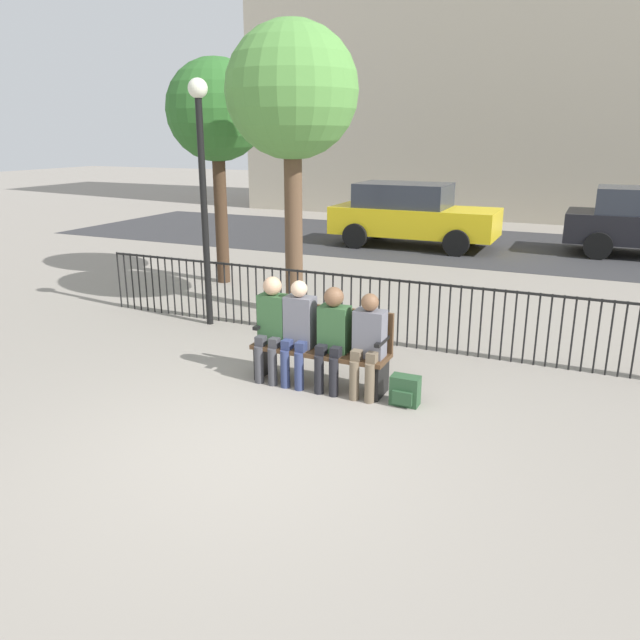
# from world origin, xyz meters

# --- Properties ---
(ground_plane) EXTENTS (80.00, 80.00, 0.00)m
(ground_plane) POSITION_xyz_m (0.00, 0.00, 0.00)
(ground_plane) COLOR gray
(park_bench) EXTENTS (1.63, 0.45, 0.92)m
(park_bench) POSITION_xyz_m (0.00, 1.74, 0.49)
(park_bench) COLOR #4C331E
(park_bench) RESTS_ON ground
(seated_person_0) EXTENTS (0.34, 0.39, 1.25)m
(seated_person_0) POSITION_xyz_m (-0.60, 1.61, 0.71)
(seated_person_0) COLOR #3D3D42
(seated_person_0) RESTS_ON ground
(seated_person_1) EXTENTS (0.34, 0.39, 1.24)m
(seated_person_1) POSITION_xyz_m (-0.25, 1.61, 0.69)
(seated_person_1) COLOR navy
(seated_person_1) RESTS_ON ground
(seated_person_2) EXTENTS (0.34, 0.39, 1.21)m
(seated_person_2) POSITION_xyz_m (0.18, 1.61, 0.68)
(seated_person_2) COLOR black
(seated_person_2) RESTS_ON ground
(seated_person_3) EXTENTS (0.34, 0.39, 1.18)m
(seated_person_3) POSITION_xyz_m (0.61, 1.61, 0.66)
(seated_person_3) COLOR brown
(seated_person_3) RESTS_ON ground
(backpack) EXTENTS (0.31, 0.22, 0.33)m
(backpack) POSITION_xyz_m (1.07, 1.53, 0.16)
(backpack) COLOR #284C2D
(backpack) RESTS_ON ground
(fence_railing) EXTENTS (9.01, 0.03, 0.95)m
(fence_railing) POSITION_xyz_m (-0.02, 3.39, 0.56)
(fence_railing) COLOR black
(fence_railing) RESTS_ON ground
(tree_0) EXTENTS (1.87, 1.87, 4.19)m
(tree_0) POSITION_xyz_m (-3.94, 5.73, 3.21)
(tree_0) COLOR #422D1E
(tree_0) RESTS_ON ground
(tree_1) EXTENTS (2.01, 2.01, 4.46)m
(tree_1) POSITION_xyz_m (-1.65, 4.29, 3.40)
(tree_1) COLOR brown
(tree_1) RESTS_ON ground
(lamp_post) EXTENTS (0.28, 0.28, 3.59)m
(lamp_post) POSITION_xyz_m (-2.58, 3.20, 2.38)
(lamp_post) COLOR black
(lamp_post) RESTS_ON ground
(street_surface) EXTENTS (24.00, 6.00, 0.01)m
(street_surface) POSITION_xyz_m (0.00, 12.00, 0.00)
(street_surface) COLOR #333335
(street_surface) RESTS_ON ground
(parked_car_1) EXTENTS (4.20, 1.94, 1.62)m
(parked_car_1) POSITION_xyz_m (-1.72, 11.20, 0.84)
(parked_car_1) COLOR yellow
(parked_car_1) RESTS_ON ground
(building_facade) EXTENTS (20.00, 6.00, 13.78)m
(building_facade) POSITION_xyz_m (0.00, 20.00, 6.89)
(building_facade) COLOR #B2A893
(building_facade) RESTS_ON ground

